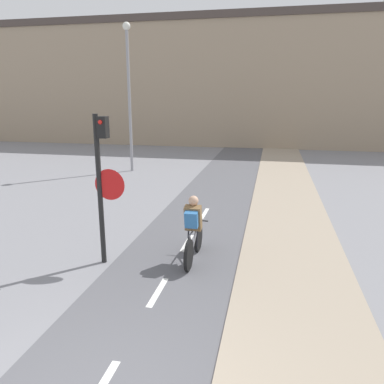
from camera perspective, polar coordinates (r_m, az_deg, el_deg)
The scene contains 4 objects.
building_row_background at distance 29.40m, azimuth 8.58°, elevation 16.18°, with size 60.00×5.20×9.17m.
traffic_light_pole at distance 8.12m, azimuth -13.50°, elevation 2.67°, with size 0.67×0.25×3.27m.
street_lamp_far at distance 18.59m, azimuth -9.62°, elevation 16.03°, with size 0.36×0.36×6.88m.
cyclist_near at distance 8.32m, azimuth 0.20°, elevation -5.96°, with size 0.46×1.75×1.52m.
Camera 1 is at (1.97, -3.10, 3.62)m, focal length 35.00 mm.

